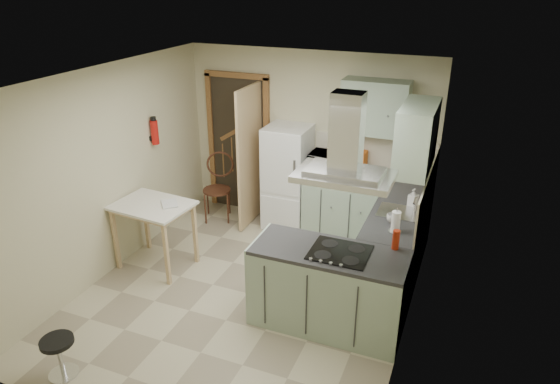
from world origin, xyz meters
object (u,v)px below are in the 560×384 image
at_px(extractor_hood, 344,176).
at_px(drop_leaf_table, 156,235).
at_px(peninsula, 328,289).
at_px(stool, 60,357).
at_px(microwave, 330,164).
at_px(bentwood_chair, 217,190).
at_px(fridge, 288,177).

relative_size(extractor_hood, drop_leaf_table, 0.99).
bearing_deg(peninsula, stool, -141.95).
relative_size(extractor_hood, microwave, 1.65).
xyz_separation_m(stool, microwave, (1.47, 3.57, 0.85)).
xyz_separation_m(peninsula, drop_leaf_table, (-2.35, 0.32, -0.02)).
bearing_deg(drop_leaf_table, bentwood_chair, 91.83).
bearing_deg(stool, microwave, 67.62).
distance_m(extractor_hood, stool, 3.10).
height_order(peninsula, extractor_hood, extractor_hood).
height_order(extractor_hood, microwave, extractor_hood).
height_order(peninsula, stool, peninsula).
height_order(fridge, extractor_hood, extractor_hood).
bearing_deg(microwave, drop_leaf_table, -135.64).
height_order(extractor_hood, stool, extractor_hood).
relative_size(bentwood_chair, microwave, 1.70).
xyz_separation_m(drop_leaf_table, bentwood_chair, (0.08, 1.45, 0.04)).
xyz_separation_m(fridge, drop_leaf_table, (-1.12, -1.66, -0.32)).
relative_size(fridge, stool, 3.71).
xyz_separation_m(bentwood_chair, microwave, (1.67, 0.18, 0.59)).
relative_size(drop_leaf_table, bentwood_chair, 0.98).
distance_m(fridge, microwave, 0.70).
bearing_deg(bentwood_chair, extractor_hood, -60.40).
distance_m(peninsula, stool, 2.64).
distance_m(fridge, drop_leaf_table, 2.03).
bearing_deg(extractor_hood, peninsula, 180.00).
bearing_deg(drop_leaf_table, microwave, 47.92).
height_order(extractor_hood, bentwood_chair, extractor_hood).
xyz_separation_m(extractor_hood, stool, (-2.17, -1.62, -1.52)).
relative_size(peninsula, microwave, 2.84).
bearing_deg(stool, drop_leaf_table, 98.22).
bearing_deg(bentwood_chair, peninsula, -61.59).
bearing_deg(stool, extractor_hood, 36.75).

